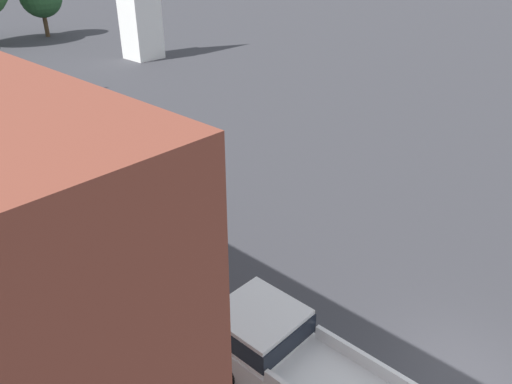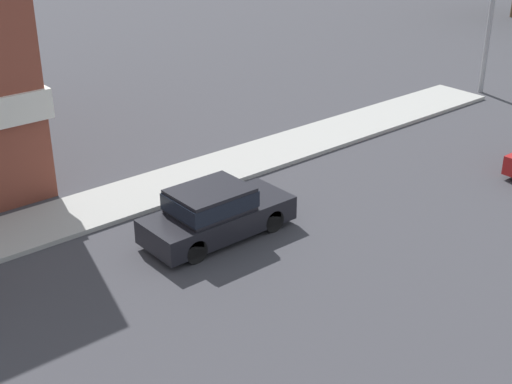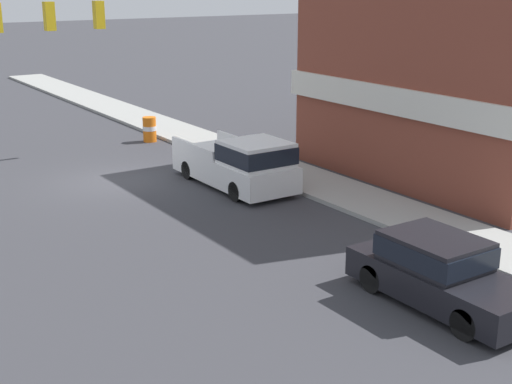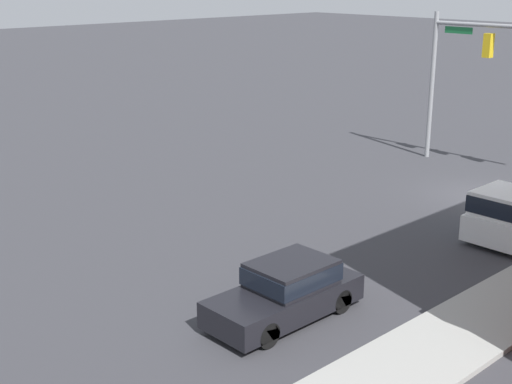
# 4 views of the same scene
# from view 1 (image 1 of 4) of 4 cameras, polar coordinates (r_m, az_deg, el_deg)

# --- Properties ---
(ground_plane) EXTENTS (200.00, 200.00, 0.00)m
(ground_plane) POSITION_cam_1_polar(r_m,az_deg,el_deg) (14.59, 23.01, -18.98)
(ground_plane) COLOR #38383D
(car_lead) EXTENTS (1.75, 4.34, 1.52)m
(car_lead) POSITION_cam_1_polar(r_m,az_deg,el_deg) (19.80, -16.75, -1.45)
(car_lead) COLOR black
(car_lead) RESTS_ON ground
(car_oncoming) EXTENTS (1.80, 4.55, 1.45)m
(car_oncoming) POSITION_cam_1_polar(r_m,az_deg,el_deg) (31.18, -22.46, 8.43)
(car_oncoming) COLOR black
(car_oncoming) RESTS_ON ground
(pickup_truck_parked) EXTENTS (2.03, 5.21, 1.81)m
(pickup_truck_parked) POSITION_cam_1_polar(r_m,az_deg,el_deg) (12.79, 3.61, -18.42)
(pickup_truck_parked) COLOR black
(pickup_truck_parked) RESTS_ON ground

